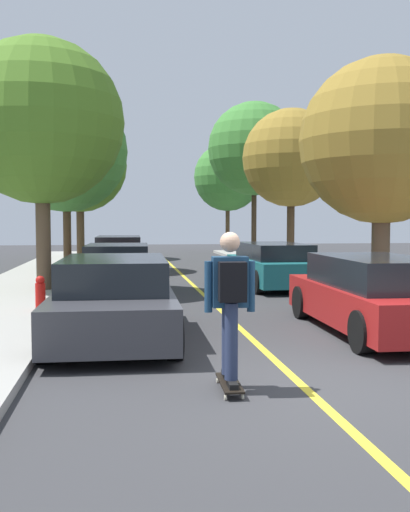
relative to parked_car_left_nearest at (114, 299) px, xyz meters
The scene contains 17 objects.
ground 3.90m from the parked_car_left_nearest, 54.43° to the right, with size 80.00×80.00×0.00m, color #353538.
center_line 2.49m from the parked_car_left_nearest, 21.32° to the left, with size 0.12×39.20×0.01m, color gold.
parked_car_left_nearest is the anchor object (origin of this frame).
parked_car_left_near 6.32m from the parked_car_left_nearest, 90.00° to the left, with size 2.08×4.13×1.29m.
parked_car_left_far 11.90m from the parked_car_left_nearest, 90.00° to the left, with size 1.91×4.19×1.36m.
parked_car_right_nearest 4.47m from the parked_car_left_nearest, ahead, with size 1.95×4.54×1.33m.
parked_car_right_near 8.20m from the parked_car_left_nearest, 56.92° to the left, with size 1.98×4.51×1.28m.
street_tree_left_nearest 7.41m from the parked_car_left_nearest, 107.44° to the left, with size 4.26×4.26×6.48m.
street_tree_left_near 13.46m from the parked_car_left_nearest, 98.48° to the left, with size 4.54×4.54×6.65m.
street_tree_left_far 20.27m from the parked_car_left_nearest, 95.49° to the left, with size 4.60×4.60×6.79m.
street_tree_right_nearest 8.10m from the parked_car_left_nearest, 31.11° to the left, with size 4.00×4.00×5.72m.
street_tree_right_near 13.68m from the parked_car_left_nearest, 61.13° to the left, with size 3.63×3.63×5.93m.
street_tree_right_far 19.41m from the parked_car_left_nearest, 70.23° to the left, with size 4.42×4.42×7.39m.
street_tree_right_farthest 25.88m from the parked_car_left_nearest, 75.58° to the left, with size 4.04×4.04×6.37m.
fire_hydrant 2.81m from the parked_car_left_nearest, 122.32° to the left, with size 0.20×0.20×0.70m.
skateboard 3.48m from the parked_car_left_nearest, 66.90° to the right, with size 0.25×0.85×0.10m.
skateboarder 3.49m from the parked_car_left_nearest, 67.14° to the right, with size 0.58×0.70×1.72m.
Camera 1 is at (-2.10, -6.54, 1.96)m, focal length 41.12 mm.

